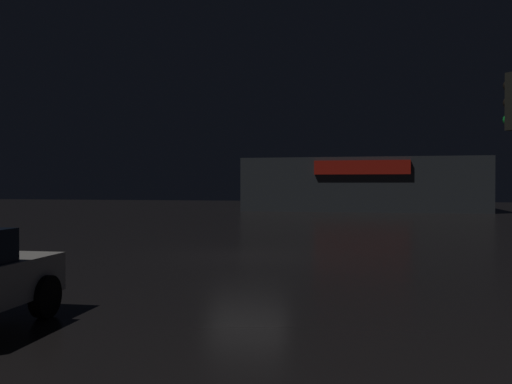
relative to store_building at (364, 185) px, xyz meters
name	(u,v)px	position (x,y,z in m)	size (l,w,h in m)	color
ground_plane	(247,256)	(-2.49, -33.78, -2.28)	(120.00, 120.00, 0.00)	black
store_building	(364,185)	(0.00, 0.00, 0.00)	(20.36, 9.40, 4.55)	#33383D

